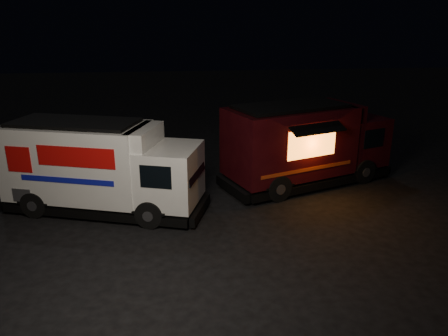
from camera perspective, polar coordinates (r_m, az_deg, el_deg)
ground at (r=12.49m, az=-4.87°, el=-8.44°), size 80.00×80.00×0.00m
white_truck at (r=13.88m, az=-15.43°, el=0.11°), size 6.58×3.96×2.82m
red_truck at (r=16.01m, az=10.91°, el=3.19°), size 6.75×4.36×2.95m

